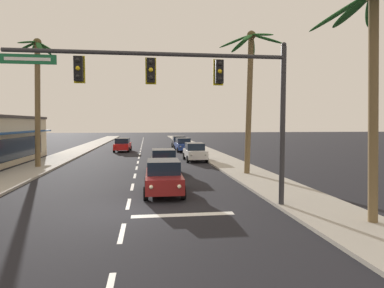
{
  "coord_description": "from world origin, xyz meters",
  "views": [
    {
      "loc": [
        0.83,
        -13.15,
        3.56
      ],
      "look_at": [
        3.72,
        8.0,
        2.2
      ],
      "focal_mm": 30.98,
      "sensor_mm": 36.0,
      "label": 1
    }
  ],
  "objects_px": {
    "sedan_parked_mid_kerb": "(195,152)",
    "palm_right_second": "(250,78)",
    "sedan_oncoming_far": "(123,145)",
    "sedan_parked_far_kerb": "(179,142)",
    "traffic_signal_mast": "(194,85)",
    "palm_right_nearest": "(373,47)",
    "sedan_third_in_queue": "(163,161)",
    "palm_left_second": "(37,87)",
    "sedan_parked_nearest_kerb": "(183,145)",
    "sedan_lead_at_stop_bar": "(164,177)"
  },
  "relations": [
    {
      "from": "sedan_parked_mid_kerb",
      "to": "palm_left_second",
      "type": "height_order",
      "value": "palm_left_second"
    },
    {
      "from": "sedan_third_in_queue",
      "to": "palm_right_second",
      "type": "relative_size",
      "value": 0.46
    },
    {
      "from": "palm_left_second",
      "to": "palm_right_second",
      "type": "distance_m",
      "value": 16.21
    },
    {
      "from": "sedan_third_in_queue",
      "to": "sedan_parked_nearest_kerb",
      "type": "xyz_separation_m",
      "value": [
        3.31,
        17.43,
        0.0
      ]
    },
    {
      "from": "sedan_third_in_queue",
      "to": "palm_right_nearest",
      "type": "height_order",
      "value": "palm_right_nearest"
    },
    {
      "from": "sedan_lead_at_stop_bar",
      "to": "sedan_oncoming_far",
      "type": "distance_m",
      "value": 25.49
    },
    {
      "from": "sedan_oncoming_far",
      "to": "sedan_parked_far_kerb",
      "type": "relative_size",
      "value": 1.01
    },
    {
      "from": "sedan_oncoming_far",
      "to": "palm_right_second",
      "type": "bearing_deg",
      "value": -63.88
    },
    {
      "from": "sedan_parked_nearest_kerb",
      "to": "palm_left_second",
      "type": "distance_m",
      "value": 19.65
    },
    {
      "from": "sedan_parked_mid_kerb",
      "to": "palm_right_second",
      "type": "relative_size",
      "value": 0.46
    },
    {
      "from": "traffic_signal_mast",
      "to": "sedan_lead_at_stop_bar",
      "type": "bearing_deg",
      "value": 106.66
    },
    {
      "from": "sedan_lead_at_stop_bar",
      "to": "sedan_parked_mid_kerb",
      "type": "relative_size",
      "value": 1.0
    },
    {
      "from": "traffic_signal_mast",
      "to": "sedan_parked_nearest_kerb",
      "type": "height_order",
      "value": "traffic_signal_mast"
    },
    {
      "from": "sedan_parked_nearest_kerb",
      "to": "palm_right_nearest",
      "type": "xyz_separation_m",
      "value": [
        3.06,
        -30.71,
        5.25
      ]
    },
    {
      "from": "palm_left_second",
      "to": "palm_right_nearest",
      "type": "relative_size",
      "value": 1.23
    },
    {
      "from": "sedan_parked_mid_kerb",
      "to": "palm_right_second",
      "type": "bearing_deg",
      "value": -74.84
    },
    {
      "from": "sedan_third_in_queue",
      "to": "sedan_oncoming_far",
      "type": "xyz_separation_m",
      "value": [
        -4.16,
        18.25,
        0.0
      ]
    },
    {
      "from": "palm_right_nearest",
      "to": "sedan_third_in_queue",
      "type": "bearing_deg",
      "value": 115.6
    },
    {
      "from": "sedan_lead_at_stop_bar",
      "to": "palm_left_second",
      "type": "relative_size",
      "value": 0.44
    },
    {
      "from": "sedan_third_in_queue",
      "to": "sedan_oncoming_far",
      "type": "bearing_deg",
      "value": 102.84
    },
    {
      "from": "sedan_parked_far_kerb",
      "to": "palm_left_second",
      "type": "bearing_deg",
      "value": -123.45
    },
    {
      "from": "sedan_parked_mid_kerb",
      "to": "sedan_third_in_queue",
      "type": "bearing_deg",
      "value": -115.03
    },
    {
      "from": "traffic_signal_mast",
      "to": "sedan_parked_far_kerb",
      "type": "relative_size",
      "value": 2.49
    },
    {
      "from": "sedan_oncoming_far",
      "to": "sedan_parked_mid_kerb",
      "type": "xyz_separation_m",
      "value": [
        7.45,
        -11.2,
        0.0
      ]
    },
    {
      "from": "palm_left_second",
      "to": "traffic_signal_mast",
      "type": "bearing_deg",
      "value": -53.99
    },
    {
      "from": "sedan_third_in_queue",
      "to": "sedan_oncoming_far",
      "type": "height_order",
      "value": "same"
    },
    {
      "from": "sedan_parked_far_kerb",
      "to": "palm_right_nearest",
      "type": "xyz_separation_m",
      "value": [
        3.02,
        -36.39,
        5.25
      ]
    },
    {
      "from": "sedan_lead_at_stop_bar",
      "to": "palm_right_nearest",
      "type": "height_order",
      "value": "palm_right_nearest"
    },
    {
      "from": "traffic_signal_mast",
      "to": "palm_right_nearest",
      "type": "relative_size",
      "value": 1.36
    },
    {
      "from": "sedan_lead_at_stop_bar",
      "to": "sedan_parked_far_kerb",
      "type": "xyz_separation_m",
      "value": [
        3.69,
        30.06,
        0.0
      ]
    },
    {
      "from": "sedan_oncoming_far",
      "to": "sedan_lead_at_stop_bar",
      "type": "bearing_deg",
      "value": -81.4
    },
    {
      "from": "palm_right_nearest",
      "to": "sedan_oncoming_far",
      "type": "bearing_deg",
      "value": 108.46
    },
    {
      "from": "traffic_signal_mast",
      "to": "palm_right_nearest",
      "type": "height_order",
      "value": "palm_right_nearest"
    },
    {
      "from": "palm_left_second",
      "to": "palm_right_nearest",
      "type": "xyz_separation_m",
      "value": [
        15.89,
        -16.9,
        -0.27
      ]
    },
    {
      "from": "sedan_parked_nearest_kerb",
      "to": "sedan_parked_far_kerb",
      "type": "bearing_deg",
      "value": 89.61
    },
    {
      "from": "sedan_oncoming_far",
      "to": "palm_left_second",
      "type": "height_order",
      "value": "palm_left_second"
    },
    {
      "from": "sedan_parked_far_kerb",
      "to": "palm_left_second",
      "type": "height_order",
      "value": "palm_left_second"
    },
    {
      "from": "sedan_lead_at_stop_bar",
      "to": "sedan_parked_nearest_kerb",
      "type": "bearing_deg",
      "value": 81.47
    },
    {
      "from": "sedan_parked_mid_kerb",
      "to": "palm_right_nearest",
      "type": "bearing_deg",
      "value": -81.41
    },
    {
      "from": "palm_left_second",
      "to": "sedan_lead_at_stop_bar",
      "type": "bearing_deg",
      "value": -49.03
    },
    {
      "from": "sedan_parked_mid_kerb",
      "to": "sedan_lead_at_stop_bar",
      "type": "bearing_deg",
      "value": -104.55
    },
    {
      "from": "sedan_third_in_queue",
      "to": "traffic_signal_mast",
      "type": "bearing_deg",
      "value": -86.16
    },
    {
      "from": "traffic_signal_mast",
      "to": "palm_right_second",
      "type": "xyz_separation_m",
      "value": [
        5.02,
        8.56,
        1.52
      ]
    },
    {
      "from": "sedan_parked_nearest_kerb",
      "to": "palm_right_nearest",
      "type": "relative_size",
      "value": 0.55
    },
    {
      "from": "sedan_lead_at_stop_bar",
      "to": "palm_left_second",
      "type": "height_order",
      "value": "palm_left_second"
    },
    {
      "from": "traffic_signal_mast",
      "to": "palm_right_second",
      "type": "height_order",
      "value": "palm_right_second"
    },
    {
      "from": "sedan_lead_at_stop_bar",
      "to": "palm_right_second",
      "type": "distance_m",
      "value": 9.75
    },
    {
      "from": "sedan_lead_at_stop_bar",
      "to": "palm_left_second",
      "type": "xyz_separation_m",
      "value": [
        -9.18,
        10.57,
        5.52
      ]
    },
    {
      "from": "sedan_third_in_queue",
      "to": "sedan_parked_nearest_kerb",
      "type": "height_order",
      "value": "same"
    },
    {
      "from": "sedan_third_in_queue",
      "to": "palm_right_nearest",
      "type": "distance_m",
      "value": 15.64
    }
  ]
}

